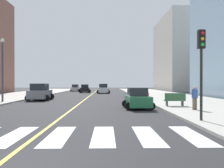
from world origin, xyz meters
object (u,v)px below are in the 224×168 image
object	(u,v)px
car_green_nearest	(138,99)
car_gray_fifth	(40,92)
car_white_sixth	(103,89)
pedestrian_waiting_east	(195,97)
car_black_fourth	(85,89)
park_bench	(175,100)
car_blue_second	(104,88)
street_lamp	(2,64)
fire_hydrant	(148,95)
car_silver_third	(75,88)
traffic_light_near_corner	(201,57)

from	to	relation	value
car_green_nearest	car_gray_fifth	world-z (taller)	car_gray_fifth
car_green_nearest	car_white_sixth	size ratio (longest dim) A/B	0.89
pedestrian_waiting_east	car_gray_fifth	bearing A→B (deg)	-63.54
car_white_sixth	pedestrian_waiting_east	world-z (taller)	car_white_sixth
car_black_fourth	park_bench	world-z (taller)	car_black_fourth
car_blue_second	street_lamp	world-z (taller)	street_lamp
car_gray_fifth	fire_hydrant	bearing A→B (deg)	2.60
car_silver_third	car_gray_fifth	distance (m)	33.46
car_white_sixth	street_lamp	distance (m)	27.08
car_gray_fifth	car_white_sixth	xyz separation A→B (m)	(7.55, 20.66, -0.04)
traffic_light_near_corner	park_bench	bearing A→B (deg)	-95.97
car_gray_fifth	traffic_light_near_corner	world-z (taller)	traffic_light_near_corner
car_gray_fifth	park_bench	distance (m)	17.10
car_green_nearest	car_black_fourth	xyz separation A→B (m)	(-7.44, 34.34, 0.04)
car_silver_third	pedestrian_waiting_east	xyz separation A→B (m)	(14.70, -46.02, 0.30)
car_black_fourth	fire_hydrant	xyz separation A→B (m)	(10.14, -23.31, -0.28)
park_bench	pedestrian_waiting_east	xyz separation A→B (m)	(0.66, -3.03, 0.44)
car_blue_second	pedestrian_waiting_east	bearing A→B (deg)	100.47
car_blue_second	street_lamp	bearing A→B (deg)	76.80
pedestrian_waiting_east	street_lamp	xyz separation A→B (m)	(-17.77, 8.45, 3.07)
car_green_nearest	car_white_sixth	xyz separation A→B (m)	(-3.33, 30.79, 0.11)
car_black_fourth	traffic_light_near_corner	distance (m)	43.28
park_bench	street_lamp	bearing A→B (deg)	74.31
car_gray_fifth	pedestrian_waiting_east	size ratio (longest dim) A/B	2.65
car_black_fourth	car_green_nearest	bearing A→B (deg)	-80.18
car_green_nearest	street_lamp	xyz separation A→B (m)	(-13.80, 6.03, 3.37)
car_gray_fifth	car_white_sixth	world-z (taller)	car_gray_fifth
traffic_light_near_corner	pedestrian_waiting_east	distance (m)	6.00
car_blue_second	park_bench	xyz separation A→B (m)	(6.77, -44.58, -0.18)
car_black_fourth	pedestrian_waiting_east	bearing A→B (deg)	-75.15
car_silver_third	street_lamp	xyz separation A→B (m)	(-3.07, -37.57, 3.37)
car_blue_second	car_gray_fifth	bearing A→B (deg)	79.63
car_silver_third	traffic_light_near_corner	bearing A→B (deg)	-74.01
car_silver_third	fire_hydrant	size ratio (longest dim) A/B	4.51
traffic_light_near_corner	pedestrian_waiting_east	xyz separation A→B (m)	(1.53, 5.27, -2.42)
park_bench	street_lamp	size ratio (longest dim) A/B	0.27
car_silver_third	car_gray_fifth	bearing A→B (deg)	-88.68
fire_hydrant	street_lamp	distance (m)	17.62
car_gray_fifth	street_lamp	bearing A→B (deg)	-126.53
car_silver_third	park_bench	size ratio (longest dim) A/B	2.21
car_gray_fifth	pedestrian_waiting_east	bearing A→B (deg)	-41.41
car_blue_second	car_silver_third	world-z (taller)	car_blue_second
car_black_fourth	park_bench	bearing A→B (deg)	-74.72
car_silver_third	street_lamp	world-z (taller)	street_lamp
traffic_light_near_corner	street_lamp	size ratio (longest dim) A/B	0.71
car_silver_third	traffic_light_near_corner	distance (m)	53.03
car_black_fourth	fire_hydrant	size ratio (longest dim) A/B	4.70
car_silver_third	park_bench	bearing A→B (deg)	-70.33
traffic_light_near_corner	car_green_nearest	bearing A→B (deg)	-72.37
car_silver_third	car_black_fourth	size ratio (longest dim) A/B	0.96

